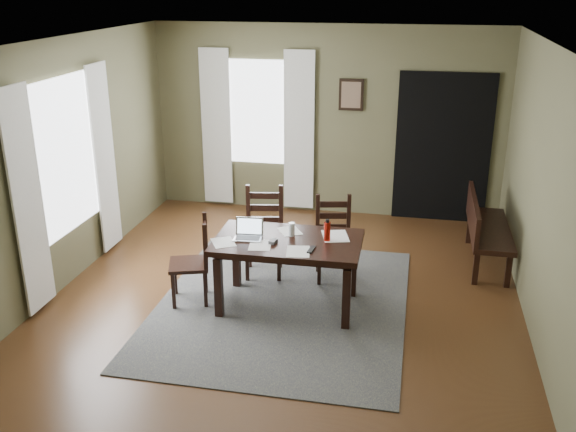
% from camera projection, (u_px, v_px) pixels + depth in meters
% --- Properties ---
extents(ground, '(5.00, 6.00, 0.01)m').
position_uv_depth(ground, '(282.00, 305.00, 6.86)').
color(ground, '#492C16').
extents(room_shell, '(5.02, 6.02, 2.71)m').
position_uv_depth(room_shell, '(282.00, 140.00, 6.23)').
color(room_shell, brown).
rests_on(room_shell, ground).
extents(rug, '(2.60, 3.20, 0.01)m').
position_uv_depth(rug, '(282.00, 304.00, 6.86)').
color(rug, '#444444').
rests_on(rug, ground).
extents(dining_table, '(1.51, 0.92, 0.75)m').
position_uv_depth(dining_table, '(288.00, 248.00, 6.59)').
color(dining_table, black).
rests_on(dining_table, rug).
extents(chair_end, '(0.52, 0.52, 0.94)m').
position_uv_depth(chair_end, '(194.00, 262.00, 6.78)').
color(chair_end, black).
rests_on(chair_end, rug).
extents(chair_back_left, '(0.52, 0.52, 1.03)m').
position_uv_depth(chair_back_left, '(264.00, 233.00, 7.43)').
color(chair_back_left, black).
rests_on(chair_back_left, rug).
extents(chair_back_right, '(0.49, 0.49, 0.95)m').
position_uv_depth(chair_back_right, '(333.00, 239.00, 7.33)').
color(chair_back_right, black).
rests_on(chair_back_right, rug).
extents(bench, '(0.47, 1.45, 0.82)m').
position_uv_depth(bench, '(484.00, 225.00, 7.69)').
color(bench, black).
rests_on(bench, ground).
extents(laptop, '(0.30, 0.25, 0.20)m').
position_uv_depth(laptop, '(249.00, 233.00, 6.60)').
color(laptop, '#B7B7BC').
rests_on(laptop, dining_table).
extents(computer_mouse, '(0.08, 0.11, 0.04)m').
position_uv_depth(computer_mouse, '(273.00, 241.00, 6.47)').
color(computer_mouse, '#3F3F42').
rests_on(computer_mouse, dining_table).
extents(tv_remote, '(0.07, 0.17, 0.02)m').
position_uv_depth(tv_remote, '(311.00, 250.00, 6.30)').
color(tv_remote, black).
rests_on(tv_remote, dining_table).
extents(drinking_glass, '(0.08, 0.08, 0.14)m').
position_uv_depth(drinking_glass, '(292.00, 229.00, 6.63)').
color(drinking_glass, silver).
rests_on(drinking_glass, dining_table).
extents(water_bottle, '(0.09, 0.09, 0.23)m').
position_uv_depth(water_bottle, '(327.00, 231.00, 6.50)').
color(water_bottle, '#B2190D').
rests_on(water_bottle, dining_table).
extents(paper_a, '(0.32, 0.35, 0.00)m').
position_uv_depth(paper_a, '(223.00, 242.00, 6.49)').
color(paper_a, white).
rests_on(paper_a, dining_table).
extents(paper_b, '(0.27, 0.32, 0.00)m').
position_uv_depth(paper_b, '(298.00, 251.00, 6.27)').
color(paper_b, white).
rests_on(paper_b, dining_table).
extents(paper_c, '(0.31, 0.33, 0.00)m').
position_uv_depth(paper_c, '(290.00, 231.00, 6.78)').
color(paper_c, white).
rests_on(paper_c, dining_table).
extents(paper_d, '(0.34, 0.39, 0.00)m').
position_uv_depth(paper_d, '(335.00, 236.00, 6.65)').
color(paper_d, white).
rests_on(paper_d, dining_table).
extents(paper_e, '(0.25, 0.31, 0.00)m').
position_uv_depth(paper_e, '(260.00, 245.00, 6.42)').
color(paper_e, white).
rests_on(paper_e, dining_table).
extents(window_left, '(0.01, 1.30, 1.70)m').
position_uv_depth(window_left, '(65.00, 156.00, 7.00)').
color(window_left, white).
rests_on(window_left, ground).
extents(window_back, '(1.00, 0.01, 1.50)m').
position_uv_depth(window_back, '(257.00, 112.00, 9.26)').
color(window_back, white).
rests_on(window_back, ground).
extents(curtain_left_near, '(0.03, 0.48, 2.30)m').
position_uv_depth(curtain_left_near, '(28.00, 202.00, 6.33)').
color(curtain_left_near, silver).
rests_on(curtain_left_near, ground).
extents(curtain_left_far, '(0.03, 0.48, 2.30)m').
position_uv_depth(curtain_left_far, '(104.00, 159.00, 7.83)').
color(curtain_left_far, silver).
rests_on(curtain_left_far, ground).
extents(curtain_back_left, '(0.44, 0.03, 2.30)m').
position_uv_depth(curtain_back_left, '(216.00, 128.00, 9.44)').
color(curtain_back_left, silver).
rests_on(curtain_back_left, ground).
extents(curtain_back_right, '(0.44, 0.03, 2.30)m').
position_uv_depth(curtain_back_right, '(299.00, 132.00, 9.21)').
color(curtain_back_right, silver).
rests_on(curtain_back_right, ground).
extents(framed_picture, '(0.34, 0.03, 0.44)m').
position_uv_depth(framed_picture, '(351.00, 95.00, 8.90)').
color(framed_picture, black).
rests_on(framed_picture, ground).
extents(doorway_back, '(1.30, 0.03, 2.10)m').
position_uv_depth(doorway_back, '(443.00, 148.00, 8.91)').
color(doorway_back, black).
rests_on(doorway_back, ground).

